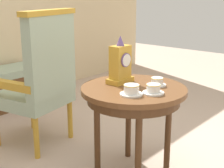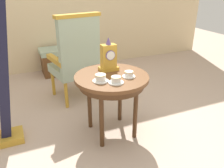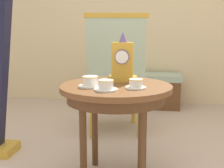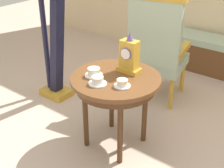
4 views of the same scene
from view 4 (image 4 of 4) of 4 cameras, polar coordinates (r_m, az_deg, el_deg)
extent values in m
plane|color=#BCA38E|center=(2.78, 0.31, -10.69)|extent=(10.00, 10.00, 0.00)
cylinder|color=brown|center=(2.43, 0.69, 0.97)|extent=(0.72, 0.72, 0.03)
cylinder|color=#482B16|center=(2.46, 0.68, -0.12)|extent=(0.63, 0.63, 0.07)
cylinder|color=#482B16|center=(2.64, 6.09, -4.99)|extent=(0.04, 0.04, 0.61)
cylinder|color=#482B16|center=(2.81, -0.09, -2.62)|extent=(0.04, 0.04, 0.61)
cylinder|color=#482B16|center=(2.58, -4.93, -5.80)|extent=(0.04, 0.04, 0.61)
cylinder|color=#482B16|center=(2.39, 1.52, -8.70)|extent=(0.04, 0.04, 0.61)
cylinder|color=white|center=(2.44, -3.36, 1.61)|extent=(0.15, 0.15, 0.01)
cylinder|color=white|center=(2.43, -3.38, 2.32)|extent=(0.10, 0.10, 0.06)
torus|color=gold|center=(2.42, -3.40, 2.87)|extent=(0.10, 0.10, 0.00)
cylinder|color=white|center=(2.32, -2.68, 0.09)|extent=(0.14, 0.14, 0.01)
cylinder|color=white|center=(2.30, -2.70, 0.78)|extent=(0.09, 0.09, 0.05)
torus|color=gold|center=(2.29, -2.71, 1.30)|extent=(0.09, 0.09, 0.00)
cylinder|color=white|center=(2.28, 1.89, -0.35)|extent=(0.12, 0.12, 0.01)
cylinder|color=white|center=(2.27, 1.90, 0.29)|extent=(0.08, 0.08, 0.05)
torus|color=gold|center=(2.26, 1.91, 0.76)|extent=(0.09, 0.09, 0.00)
cube|color=gold|center=(2.51, 3.15, 2.68)|extent=(0.19, 0.11, 0.04)
cube|color=gold|center=(2.46, 3.23, 5.49)|extent=(0.14, 0.09, 0.23)
cylinder|color=#664C8C|center=(2.41, 2.55, 5.57)|extent=(0.10, 0.01, 0.10)
cylinder|color=white|center=(2.40, 2.47, 5.53)|extent=(0.08, 0.00, 0.08)
cone|color=#664C8C|center=(2.40, 3.33, 8.80)|extent=(0.06, 0.06, 0.07)
cube|color=#9EB299|center=(3.34, 8.70, 4.10)|extent=(0.61, 0.61, 0.11)
cube|color=#9EB299|center=(3.01, 7.85, 9.15)|extent=(0.53, 0.19, 0.64)
cube|color=gold|center=(3.22, 12.80, 6.00)|extent=(0.16, 0.47, 0.06)
cube|color=gold|center=(3.34, 5.14, 7.43)|extent=(0.16, 0.47, 0.06)
cylinder|color=gold|center=(3.57, 12.90, 1.30)|extent=(0.04, 0.04, 0.35)
cylinder|color=gold|center=(3.68, 6.31, 2.69)|extent=(0.04, 0.04, 0.35)
cylinder|color=gold|center=(3.19, 10.87, -1.84)|extent=(0.04, 0.04, 0.35)
cylinder|color=gold|center=(3.31, 3.60, -0.19)|extent=(0.04, 0.04, 0.35)
cube|color=gold|center=(3.52, -10.19, -1.47)|extent=(0.32, 0.24, 0.07)
cylinder|color=#191933|center=(3.26, -12.70, 12.30)|extent=(0.06, 0.06, 1.64)
cube|color=black|center=(3.14, -10.12, 10.56)|extent=(0.28, 0.11, 1.51)
cube|color=#9EB299|center=(4.10, 18.17, 7.53)|extent=(1.05, 0.40, 0.08)
cube|color=brown|center=(4.18, 17.73, 4.71)|extent=(1.01, 0.38, 0.36)
camera|label=1|loc=(3.11, -44.89, 11.76)|focal=53.55mm
camera|label=2|loc=(2.13, -57.30, 8.66)|focal=37.30mm
camera|label=3|loc=(1.30, -45.35, -17.02)|focal=46.34mm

